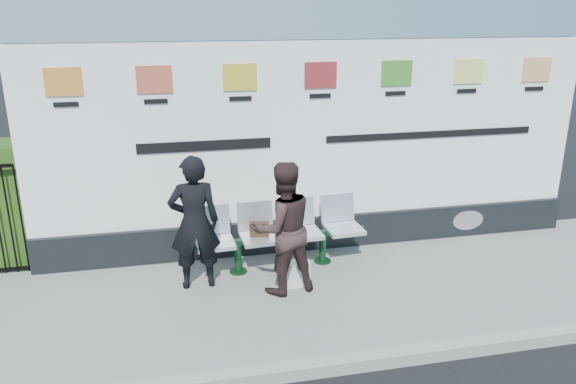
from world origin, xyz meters
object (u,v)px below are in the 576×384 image
object	(u,v)px
bench	(281,250)
woman_right	(283,228)
woman_left	(194,223)
billboard	(317,163)

from	to	relation	value
bench	woman_right	bearing A→B (deg)	-103.06
bench	woman_right	xyz separation A→B (m)	(-0.11, -0.66, 0.60)
woman_left	billboard	bearing A→B (deg)	-155.46
bench	woman_left	distance (m)	1.36
bench	woman_right	size ratio (longest dim) A/B	1.36
billboard	bench	bearing A→B (deg)	-137.79
woman_right	woman_left	bearing A→B (deg)	-29.73
woman_left	woman_right	size ratio (longest dim) A/B	1.03
woman_left	woman_right	distance (m)	1.11
billboard	woman_left	distance (m)	2.08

